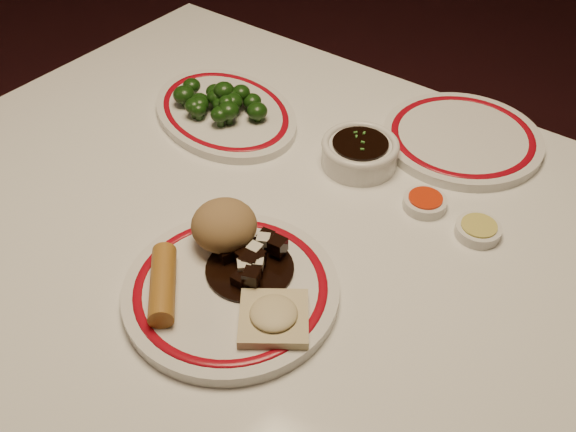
# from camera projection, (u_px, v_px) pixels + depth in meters

# --- Properties ---
(dining_table) EXTENTS (1.20, 0.90, 0.75)m
(dining_table) POSITION_uv_depth(u_px,v_px,m) (276.00, 260.00, 0.99)
(dining_table) COLOR white
(dining_table) RESTS_ON ground
(main_plate) EXTENTS (0.30, 0.30, 0.02)m
(main_plate) POSITION_uv_depth(u_px,v_px,m) (231.00, 290.00, 0.81)
(main_plate) COLOR silver
(main_plate) RESTS_ON dining_table
(rice_mound) EXTENTS (0.09, 0.09, 0.06)m
(rice_mound) POSITION_uv_depth(u_px,v_px,m) (224.00, 225.00, 0.84)
(rice_mound) COLOR olive
(rice_mound) RESTS_ON main_plate
(spring_roll) EXTENTS (0.10, 0.11, 0.03)m
(spring_roll) POSITION_uv_depth(u_px,v_px,m) (163.00, 284.00, 0.79)
(spring_roll) COLOR #A87129
(spring_roll) RESTS_ON main_plate
(fried_wonton) EXTENTS (0.11, 0.11, 0.02)m
(fried_wonton) POSITION_uv_depth(u_px,v_px,m) (274.00, 316.00, 0.76)
(fried_wonton) COLOR beige
(fried_wonton) RESTS_ON main_plate
(stirfry_heap) EXTENTS (0.12, 0.12, 0.03)m
(stirfry_heap) POSITION_uv_depth(u_px,v_px,m) (251.00, 262.00, 0.82)
(stirfry_heap) COLOR black
(stirfry_heap) RESTS_ON main_plate
(broccoli_plate) EXTENTS (0.36, 0.33, 0.02)m
(broccoli_plate) POSITION_uv_depth(u_px,v_px,m) (225.00, 112.00, 1.12)
(broccoli_plate) COLOR silver
(broccoli_plate) RESTS_ON dining_table
(broccoli_pile) EXTENTS (0.17, 0.11, 0.05)m
(broccoli_pile) POSITION_uv_depth(u_px,v_px,m) (219.00, 100.00, 1.09)
(broccoli_pile) COLOR #23471C
(broccoli_pile) RESTS_ON broccoli_plate
(soy_bowl) EXTENTS (0.12, 0.12, 0.04)m
(soy_bowl) POSITION_uv_depth(u_px,v_px,m) (360.00, 154.00, 1.01)
(soy_bowl) COLOR silver
(soy_bowl) RESTS_ON dining_table
(sweet_sour_dish) EXTENTS (0.06, 0.06, 0.02)m
(sweet_sour_dish) POSITION_uv_depth(u_px,v_px,m) (425.00, 202.00, 0.94)
(sweet_sour_dish) COLOR silver
(sweet_sour_dish) RESTS_ON dining_table
(mustard_dish) EXTENTS (0.06, 0.06, 0.02)m
(mustard_dish) POSITION_uv_depth(u_px,v_px,m) (478.00, 230.00, 0.90)
(mustard_dish) COLOR silver
(mustard_dish) RESTS_ON dining_table
(far_plate) EXTENTS (0.30, 0.30, 0.02)m
(far_plate) POSITION_uv_depth(u_px,v_px,m) (462.00, 138.00, 1.06)
(far_plate) COLOR silver
(far_plate) RESTS_ON dining_table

